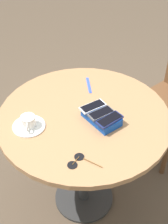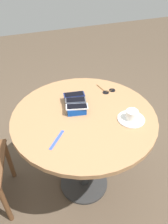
% 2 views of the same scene
% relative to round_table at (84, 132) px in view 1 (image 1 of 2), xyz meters
% --- Properties ---
extents(ground_plane, '(8.00, 8.00, 0.00)m').
position_rel_round_table_xyz_m(ground_plane, '(0.00, 0.00, -0.64)').
color(ground_plane, brown).
extents(round_table, '(0.94, 0.94, 0.77)m').
position_rel_round_table_xyz_m(round_table, '(0.00, 0.00, 0.00)').
color(round_table, '#2D2D2D').
rests_on(round_table, ground_plane).
extents(phone_box, '(0.22, 0.16, 0.05)m').
position_rel_round_table_xyz_m(phone_box, '(-0.10, -0.03, 0.15)').
color(phone_box, '#0F42AD').
rests_on(phone_box, round_table).
extents(phone_navy, '(0.08, 0.15, 0.01)m').
position_rel_round_table_xyz_m(phone_navy, '(-0.16, -0.01, 0.18)').
color(phone_navy, navy).
rests_on(phone_navy, phone_box).
extents(phone_gray, '(0.09, 0.15, 0.01)m').
position_rel_round_table_xyz_m(phone_gray, '(-0.10, -0.02, 0.18)').
color(phone_gray, '#515156').
rests_on(phone_gray, phone_box).
extents(phone_white, '(0.10, 0.15, 0.01)m').
position_rel_round_table_xyz_m(phone_white, '(-0.03, -0.04, 0.18)').
color(phone_white, silver).
rests_on(phone_white, phone_box).
extents(saucer, '(0.17, 0.17, 0.01)m').
position_rel_round_table_xyz_m(saucer, '(0.15, 0.26, 0.13)').
color(saucer, white).
rests_on(saucer, round_table).
extents(coffee_cup, '(0.09, 0.09, 0.06)m').
position_rel_round_table_xyz_m(coffee_cup, '(0.15, 0.26, 0.17)').
color(coffee_cup, white).
rests_on(coffee_cup, saucer).
extents(lanyard_strap, '(0.13, 0.12, 0.00)m').
position_rel_round_table_xyz_m(lanyard_strap, '(0.16, -0.22, 0.13)').
color(lanyard_strap, blue).
rests_on(lanyard_strap, round_table).
extents(sunglasses, '(0.14, 0.10, 0.01)m').
position_rel_round_table_xyz_m(sunglasses, '(-0.19, 0.26, 0.13)').
color(sunglasses, black).
rests_on(sunglasses, round_table).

